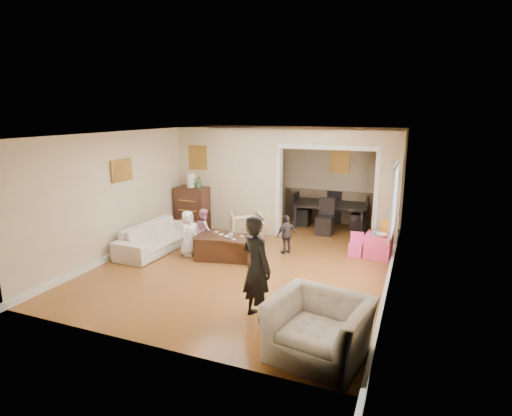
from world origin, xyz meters
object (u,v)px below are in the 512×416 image
at_px(child_toddler, 287,234).
at_px(child_kneel_b, 205,229).
at_px(armchair_front, 319,329).
at_px(sofa, 158,237).
at_px(adult_person, 256,267).
at_px(dining_table, 330,216).
at_px(coffee_cup, 231,235).
at_px(child_kneel_a, 188,233).
at_px(table_lamp, 191,180).
at_px(dresser, 192,209).
at_px(cyan_cup, 374,233).
at_px(play_table, 378,246).
at_px(coffee_table, 228,247).
at_px(armchair_back, 246,226).

bearing_deg(child_toddler, child_kneel_b, -37.85).
xyz_separation_m(armchair_front, child_toddler, (-1.54, 3.51, 0.05)).
relative_size(sofa, adult_person, 1.30).
xyz_separation_m(dining_table, child_kneel_b, (-2.21, -2.78, 0.14)).
height_order(dining_table, adult_person, adult_person).
bearing_deg(dining_table, adult_person, -92.00).
bearing_deg(coffee_cup, dining_table, 65.83).
relative_size(coffee_cup, child_kneel_a, 0.10).
height_order(table_lamp, child_toddler, table_lamp).
relative_size(dresser, adult_person, 0.71).
bearing_deg(sofa, child_kneel_b, -63.69).
relative_size(dresser, table_lamp, 3.12).
bearing_deg(child_kneel_b, cyan_cup, -108.11).
relative_size(adult_person, child_toddler, 1.86).
distance_m(table_lamp, play_table, 4.80).
xyz_separation_m(dining_table, adult_person, (-0.01, -5.21, 0.46)).
distance_m(dresser, child_toddler, 2.93).
height_order(coffee_table, cyan_cup, cyan_cup).
relative_size(table_lamp, coffee_cup, 3.83).
distance_m(armchair_back, coffee_cup, 1.42).
bearing_deg(child_toddler, table_lamp, -68.75).
bearing_deg(coffee_table, child_toddler, 35.54).
bearing_deg(child_kneel_b, armchair_front, -165.20).
bearing_deg(armchair_front, child_kneel_a, 152.77).
height_order(dining_table, child_toddler, child_toddler).
xyz_separation_m(coffee_cup, play_table, (2.81, 1.29, -0.27)).
bearing_deg(dresser, child_kneel_b, -50.46).
relative_size(sofa, child_toddler, 2.42).
distance_m(coffee_cup, child_toddler, 1.25).
bearing_deg(coffee_cup, play_table, 24.57).
relative_size(cyan_cup, child_kneel_b, 0.09).
relative_size(armchair_front, adult_person, 0.74).
height_order(dresser, child_toddler, dresser).
bearing_deg(dining_table, sofa, -136.58).
height_order(sofa, play_table, sofa).
distance_m(armchair_back, dining_table, 2.42).
height_order(child_kneel_b, child_toddler, child_kneel_b).
xyz_separation_m(table_lamp, coffee_table, (1.76, -1.58, -1.06)).
bearing_deg(adult_person, child_toddler, -50.02).
xyz_separation_m(sofa, armchair_front, (4.24, -2.65, 0.08)).
bearing_deg(dining_table, play_table, -54.60).
bearing_deg(armchair_back, child_toddler, 122.86).
bearing_deg(coffee_cup, child_kneel_b, 156.37).
xyz_separation_m(cyan_cup, dining_table, (-1.31, 1.90, -0.21)).
distance_m(sofa, child_kneel_b, 1.05).
distance_m(armchair_front, dresser, 6.15).
bearing_deg(sofa, adult_person, -119.56).
relative_size(dresser, play_table, 2.15).
relative_size(play_table, child_kneel_b, 0.56).
height_order(armchair_front, dining_table, armchair_front).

